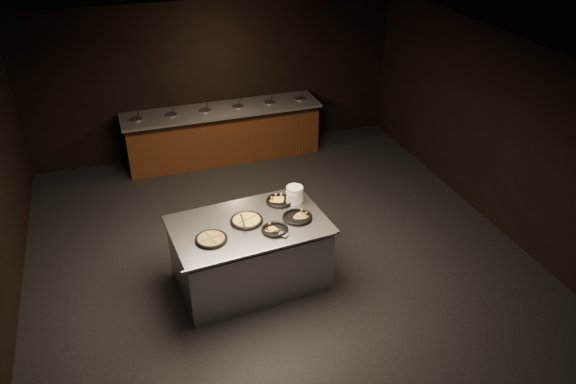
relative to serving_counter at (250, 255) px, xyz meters
name	(u,v)px	position (x,y,z in m)	size (l,w,h in m)	color
room	(282,176)	(0.52, 0.22, 0.99)	(7.02, 8.02, 2.92)	black
salad_bar	(224,137)	(0.52, 3.78, -0.02)	(3.70, 0.83, 1.18)	#552F14
serving_counter	(250,255)	(0.00, 0.00, 0.00)	(2.08, 1.42, 0.96)	silver
plate_stack	(295,195)	(0.74, 0.32, 0.61)	(0.23, 0.23, 0.23)	white
pan_veggie_whole	(211,239)	(-0.53, -0.21, 0.52)	(0.40, 0.40, 0.04)	black
pan_cheese_whole	(247,220)	(-0.01, 0.06, 0.52)	(0.43, 0.43, 0.04)	black
pan_cheese_slices_a	(280,201)	(0.54, 0.38, 0.52)	(0.37, 0.37, 0.04)	black
pan_cheese_slices_b	(275,229)	(0.27, -0.26, 0.52)	(0.34, 0.34, 0.04)	black
pan_veggie_slices	(297,217)	(0.64, -0.08, 0.52)	(0.40, 0.40, 0.04)	black
server_left	(242,221)	(-0.09, -0.03, 0.57)	(0.09, 0.31, 0.15)	silver
server_right	(274,228)	(0.24, -0.32, 0.58)	(0.28, 0.28, 0.18)	silver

